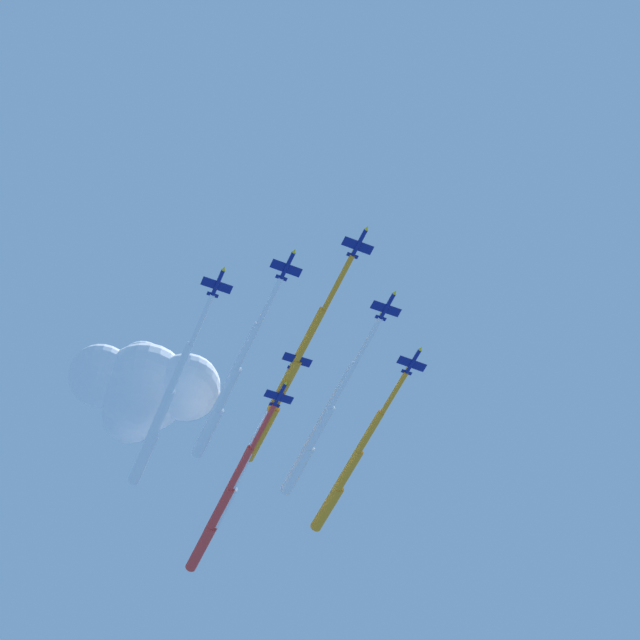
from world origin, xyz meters
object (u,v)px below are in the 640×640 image
jet_port_mid (346,474)px  jet_port_inner (317,432)px  jet_lead (282,390)px  jet_port_outer (239,474)px  jet_starboard_mid (160,418)px  jet_starboard_outer (218,513)px  jet_starboard_inner (225,394)px

jet_port_mid → jet_port_inner: bearing=50.9°
jet_lead → jet_port_outer: bearing=-76.9°
jet_starboard_mid → jet_starboard_outer: size_ratio=1.00×
jet_port_inner → jet_port_mid: (-11.65, -14.32, -0.16)m
jet_port_inner → jet_port_outer: jet_port_outer is taller
jet_port_mid → jet_port_outer: jet_port_outer is taller
jet_port_inner → jet_starboard_outer: (24.40, -37.74, 0.28)m
jet_port_inner → jet_port_outer: 29.97m
jet_starboard_inner → jet_port_outer: (-8.15, -30.50, 0.89)m
jet_starboard_inner → jet_port_mid: 46.04m
jet_port_mid → jet_port_outer: 32.84m
jet_starboard_inner → jet_port_mid: bearing=-150.4°
jet_port_inner → jet_port_mid: bearing=-129.1°
jet_port_inner → jet_starboard_mid: bearing=-6.3°
jet_lead → jet_starboard_inner: jet_lead is taller
jet_lead → jet_port_outer: size_ratio=1.09×
jet_starboard_inner → jet_starboard_mid: 22.33m
jet_starboard_mid → jet_port_outer: jet_starboard_mid is taller
jet_port_outer → jet_starboard_outer: size_ratio=0.95×
jet_port_mid → jet_starboard_mid: size_ratio=0.91×
jet_lead → jet_port_mid: size_ratio=1.13×
jet_port_mid → jet_starboard_mid: bearing=9.1°
jet_port_inner → jet_lead: bearing=43.4°
jet_port_mid → jet_starboard_outer: jet_starboard_outer is taller
jet_port_mid → jet_lead: bearing=47.3°
jet_starboard_mid → jet_starboard_outer: 39.27m
jet_lead → jet_port_inner: 17.16m
jet_port_inner → jet_port_outer: bearing=-47.5°
jet_port_inner → jet_starboard_outer: jet_starboard_outer is taller
jet_lead → jet_starboard_mid: 37.67m
jet_port_inner → jet_starboard_outer: size_ratio=0.95×
jet_starboard_inner → jet_starboard_outer: size_ratio=0.92×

